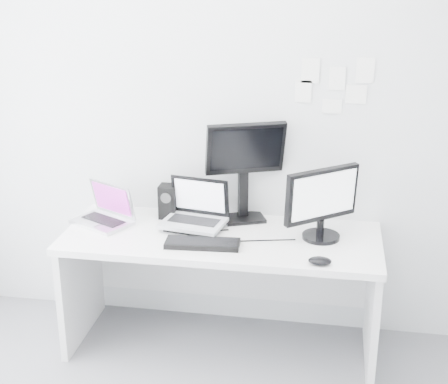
% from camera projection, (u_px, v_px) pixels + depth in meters
% --- Properties ---
extents(back_wall, '(3.60, 0.00, 3.60)m').
position_uv_depth(back_wall, '(231.00, 115.00, 3.83)').
color(back_wall, silver).
rests_on(back_wall, ground).
extents(desk, '(1.80, 0.70, 0.73)m').
position_uv_depth(desk, '(221.00, 292.00, 3.84)').
color(desk, white).
rests_on(desk, ground).
extents(macbook, '(0.41, 0.37, 0.25)m').
position_uv_depth(macbook, '(101.00, 204.00, 3.83)').
color(macbook, '#B5B6BA').
rests_on(macbook, desk).
extents(speaker, '(0.11, 0.11, 0.20)m').
position_uv_depth(speaker, '(168.00, 201.00, 3.94)').
color(speaker, black).
rests_on(speaker, desk).
extents(dell_laptop, '(0.40, 0.33, 0.29)m').
position_uv_depth(dell_laptop, '(193.00, 206.00, 3.74)').
color(dell_laptop, '#B6B8BF').
rests_on(dell_laptop, desk).
extents(rear_monitor, '(0.49, 0.33, 0.63)m').
position_uv_depth(rear_monitor, '(244.00, 170.00, 3.82)').
color(rear_monitor, black).
rests_on(rear_monitor, desk).
extents(samsung_monitor, '(0.49, 0.45, 0.42)m').
position_uv_depth(samsung_monitor, '(323.00, 203.00, 3.60)').
color(samsung_monitor, black).
rests_on(samsung_monitor, desk).
extents(keyboard, '(0.42, 0.17, 0.03)m').
position_uv_depth(keyboard, '(202.00, 244.00, 3.57)').
color(keyboard, black).
rests_on(keyboard, desk).
extents(mouse, '(0.12, 0.08, 0.04)m').
position_uv_depth(mouse, '(320.00, 261.00, 3.36)').
color(mouse, black).
rests_on(mouse, desk).
extents(wall_note_0, '(0.10, 0.00, 0.14)m').
position_uv_depth(wall_note_0, '(310.00, 71.00, 3.66)').
color(wall_note_0, white).
rests_on(wall_note_0, back_wall).
extents(wall_note_1, '(0.09, 0.00, 0.13)m').
position_uv_depth(wall_note_1, '(337.00, 79.00, 3.65)').
color(wall_note_1, white).
rests_on(wall_note_1, back_wall).
extents(wall_note_2, '(0.10, 0.00, 0.14)m').
position_uv_depth(wall_note_2, '(365.00, 70.00, 3.61)').
color(wall_note_2, white).
rests_on(wall_note_2, back_wall).
extents(wall_note_3, '(0.11, 0.00, 0.08)m').
position_uv_depth(wall_note_3, '(332.00, 107.00, 3.71)').
color(wall_note_3, white).
rests_on(wall_note_3, back_wall).
extents(wall_note_4, '(0.09, 0.00, 0.13)m').
position_uv_depth(wall_note_4, '(303.00, 91.00, 3.70)').
color(wall_note_4, white).
rests_on(wall_note_4, back_wall).
extents(wall_note_5, '(0.12, 0.00, 0.11)m').
position_uv_depth(wall_note_5, '(356.00, 94.00, 3.66)').
color(wall_note_5, white).
rests_on(wall_note_5, back_wall).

